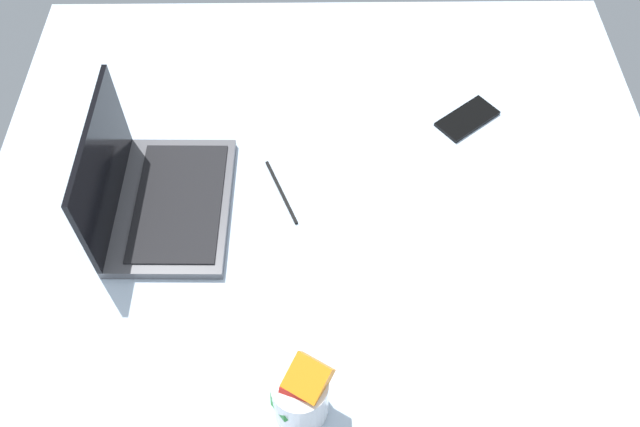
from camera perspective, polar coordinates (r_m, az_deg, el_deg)
bed_mattress at (r=128.90cm, az=0.85°, el=-10.78°), size 180.00×140.00×18.00cm
laptop at (r=133.97cm, az=-14.09°, el=1.59°), size 33.35×23.51×23.00cm
snack_cup at (r=108.50cm, az=-1.66°, el=-15.35°), size 9.80×10.31×14.47cm
cell_phone at (r=152.14cm, az=12.53°, el=7.95°), size 13.96×15.23×0.80cm
charger_cable at (r=135.74cm, az=-3.35°, el=1.87°), size 15.96×7.00×0.60cm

